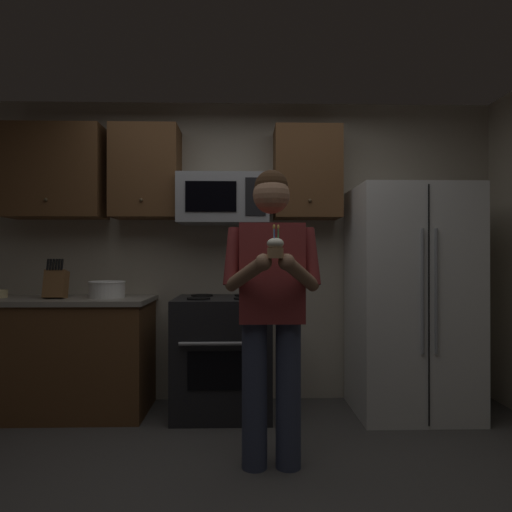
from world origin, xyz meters
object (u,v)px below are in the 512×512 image
at_px(refrigerator, 410,300).
at_px(oven_range, 223,355).
at_px(cupcake, 275,247).
at_px(knife_block, 56,283).
at_px(bowl_large_white, 107,289).
at_px(microwave, 224,200).
at_px(person, 272,299).

bearing_deg(refrigerator, oven_range, 178.50).
bearing_deg(cupcake, knife_block, 142.73).
bearing_deg(cupcake, bowl_large_white, 134.27).
distance_m(refrigerator, cupcake, 1.75).
bearing_deg(microwave, person, -72.76).
bearing_deg(refrigerator, cupcake, -133.25).
xyz_separation_m(microwave, cupcake, (0.33, -1.40, -0.43)).
bearing_deg(oven_range, microwave, 89.98).
bearing_deg(bowl_large_white, microwave, 6.85).
height_order(oven_range, bowl_large_white, bowl_large_white).
distance_m(person, cupcake, 0.44).
bearing_deg(bowl_large_white, person, -37.38).
bearing_deg(knife_block, oven_range, 1.30).
bearing_deg(microwave, oven_range, -90.02).
height_order(knife_block, bowl_large_white, knife_block).
xyz_separation_m(oven_range, microwave, (0.00, 0.12, 1.26)).
height_order(oven_range, refrigerator, refrigerator).
height_order(oven_range, microwave, microwave).
relative_size(microwave, cupcake, 4.26).
relative_size(microwave, bowl_large_white, 2.56).
xyz_separation_m(oven_range, refrigerator, (1.50, -0.04, 0.44)).
bearing_deg(knife_block, refrigerator, -0.19).
relative_size(oven_range, knife_block, 2.91).
relative_size(oven_range, person, 0.53).
bearing_deg(oven_range, knife_block, -178.70).
height_order(knife_block, cupcake, cupcake).
distance_m(microwave, cupcake, 1.50).
height_order(microwave, bowl_large_white, microwave).
relative_size(refrigerator, person, 1.02).
xyz_separation_m(bowl_large_white, cupcake, (1.26, -1.29, 0.30)).
relative_size(bowl_large_white, cupcake, 1.66).
bearing_deg(oven_range, cupcake, -75.45).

